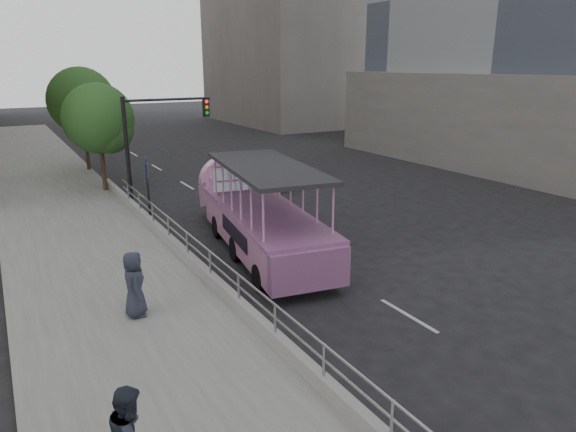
% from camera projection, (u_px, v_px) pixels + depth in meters
% --- Properties ---
extents(ground, '(160.00, 160.00, 0.00)m').
position_uv_depth(ground, '(336.00, 296.00, 15.15)').
color(ground, black).
extents(sidewalk, '(5.50, 80.00, 0.30)m').
position_uv_depth(sidewalk, '(76.00, 230.00, 20.66)').
color(sidewalk, '#999993').
rests_on(sidewalk, ground).
extents(kerb_wall, '(0.24, 30.00, 0.36)m').
position_uv_depth(kerb_wall, '(211.00, 278.00, 15.18)').
color(kerb_wall, '#A9A9A3').
rests_on(kerb_wall, sidewalk).
extents(guardrail, '(0.07, 22.00, 0.71)m').
position_uv_depth(guardrail, '(210.00, 258.00, 14.99)').
color(guardrail, '#ABABB0').
rests_on(guardrail, kerb_wall).
extents(duck_boat, '(3.93, 10.28, 3.33)m').
position_uv_depth(duck_boat, '(256.00, 215.00, 18.91)').
color(duck_boat, black).
rests_on(duck_boat, ground).
extents(car, '(2.16, 4.24, 1.38)m').
position_uv_depth(car, '(272.00, 173.00, 28.92)').
color(car, silver).
rests_on(car, ground).
extents(pedestrian_far, '(0.67, 0.92, 1.74)m').
position_uv_depth(pedestrian_far, '(134.00, 284.00, 13.11)').
color(pedestrian_far, '#2B303F').
rests_on(pedestrian_far, sidewalk).
extents(parking_sign, '(0.15, 0.67, 3.02)m').
position_uv_depth(parking_sign, '(148.00, 186.00, 20.60)').
color(parking_sign, black).
rests_on(parking_sign, ground).
extents(traffic_signal, '(4.20, 0.32, 5.20)m').
position_uv_depth(traffic_signal, '(152.00, 133.00, 23.72)').
color(traffic_signal, black).
rests_on(traffic_signal, ground).
extents(street_tree_near, '(3.52, 3.52, 5.72)m').
position_uv_depth(street_tree_near, '(101.00, 121.00, 25.71)').
color(street_tree_near, '#362618').
rests_on(street_tree_near, ground).
extents(street_tree_far, '(3.97, 3.97, 6.45)m').
position_uv_depth(street_tree_far, '(84.00, 103.00, 30.65)').
color(street_tree_far, '#362618').
rests_on(street_tree_far, ground).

